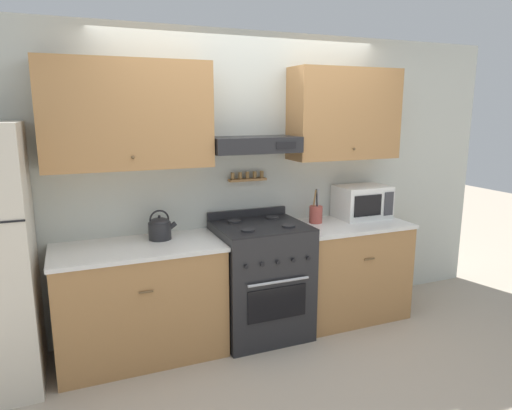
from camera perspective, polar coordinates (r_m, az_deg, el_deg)
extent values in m
plane|color=#B2A38E|center=(3.88, 2.44, -17.47)|extent=(16.00, 16.00, 0.00)
cube|color=silver|center=(4.07, -1.49, 3.01)|extent=(5.20, 0.08, 2.55)
cube|color=#AD7A47|center=(3.57, -15.77, 10.78)|extent=(1.24, 0.33, 0.80)
sphere|color=brown|center=(3.41, -15.13, 5.76)|extent=(0.02, 0.02, 0.02)
cube|color=#AD7A47|center=(4.24, 10.98, 11.09)|extent=(1.01, 0.33, 0.80)
sphere|color=brown|center=(4.11, 12.18, 6.86)|extent=(0.02, 0.02, 0.02)
cube|color=#232326|center=(3.82, -0.29, 7.56)|extent=(0.74, 0.37, 0.13)
cube|color=black|center=(3.73, 3.79, 7.44)|extent=(0.18, 0.01, 0.06)
cube|color=#AD7A47|center=(3.99, -1.08, 3.18)|extent=(0.34, 0.07, 0.02)
cylinder|color=olive|center=(3.94, -2.93, 3.64)|extent=(0.03, 0.03, 0.06)
cylinder|color=olive|center=(3.96, -2.00, 3.70)|extent=(0.03, 0.03, 0.06)
cylinder|color=olive|center=(3.98, -1.08, 3.75)|extent=(0.03, 0.03, 0.06)
cylinder|color=olive|center=(4.01, -0.17, 3.80)|extent=(0.03, 0.03, 0.06)
cylinder|color=olive|center=(4.03, 0.73, 3.85)|extent=(0.03, 0.03, 0.06)
cube|color=#AD7A47|center=(3.73, -14.24, -11.75)|extent=(1.24, 0.63, 0.86)
cube|color=white|center=(3.57, -14.60, -5.17)|extent=(1.26, 0.65, 0.03)
cylinder|color=brown|center=(3.35, -13.59, -10.55)|extent=(0.10, 0.01, 0.01)
cube|color=#AD7A47|center=(4.37, 11.32, -8.04)|extent=(1.01, 0.63, 0.86)
cube|color=white|center=(4.24, 11.56, -2.36)|extent=(1.03, 0.65, 0.03)
cylinder|color=brown|center=(4.05, 14.00, -6.59)|extent=(0.10, 0.01, 0.01)
cube|color=#232326|center=(3.93, 0.59, -9.37)|extent=(0.74, 0.66, 0.95)
cube|color=black|center=(3.68, 2.68, -12.21)|extent=(0.50, 0.01, 0.27)
cylinder|color=#ADAFB5|center=(3.58, 2.87, -9.57)|extent=(0.52, 0.02, 0.02)
cube|color=black|center=(3.78, 0.60, -2.53)|extent=(0.74, 0.66, 0.01)
cylinder|color=#232326|center=(3.57, -1.01, -3.16)|extent=(0.11, 0.11, 0.02)
cylinder|color=#232326|center=(3.71, 4.07, -2.62)|extent=(0.11, 0.11, 0.02)
cylinder|color=#232326|center=(3.86, -2.73, -2.04)|extent=(0.11, 0.11, 0.02)
cylinder|color=#232326|center=(3.99, 2.05, -1.58)|extent=(0.11, 0.11, 0.02)
cylinder|color=black|center=(3.45, -1.24, -7.74)|extent=(0.03, 0.02, 0.03)
cylinder|color=black|center=(3.49, 0.80, -7.46)|extent=(0.03, 0.02, 0.03)
cylinder|color=black|center=(3.54, 2.79, -7.19)|extent=(0.03, 0.02, 0.03)
cylinder|color=black|center=(3.60, 4.71, -6.91)|extent=(0.03, 0.02, 0.03)
cylinder|color=black|center=(3.66, 6.57, -6.63)|extent=(0.03, 0.02, 0.03)
cube|color=#232326|center=(4.05, -1.11, -0.99)|extent=(0.74, 0.04, 0.07)
cylinder|color=#232326|center=(3.69, -11.93, -3.17)|extent=(0.18, 0.18, 0.14)
ellipsoid|color=#232326|center=(3.67, -11.98, -2.14)|extent=(0.16, 0.16, 0.08)
sphere|color=black|center=(3.66, -12.01, -1.40)|extent=(0.02, 0.02, 0.02)
cylinder|color=#232326|center=(3.70, -10.66, -2.75)|extent=(0.11, 0.04, 0.09)
torus|color=black|center=(3.66, -11.99, -1.79)|extent=(0.16, 0.01, 0.16)
cube|color=white|center=(4.43, 13.09, 0.41)|extent=(0.48, 0.34, 0.30)
cube|color=black|center=(4.26, 13.82, -0.09)|extent=(0.29, 0.01, 0.19)
cube|color=#38383D|center=(4.40, 16.26, 0.15)|extent=(0.10, 0.01, 0.22)
cylinder|color=#B24C42|center=(4.16, 7.48, -1.18)|extent=(0.12, 0.12, 0.15)
cylinder|color=olive|center=(4.11, 7.35, 0.83)|extent=(0.01, 0.05, 0.16)
cylinder|color=#28282B|center=(4.14, 7.60, 0.88)|extent=(0.01, 0.04, 0.16)
cylinder|color=#B2B2B7|center=(4.15, 7.76, 0.91)|extent=(0.01, 0.03, 0.16)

